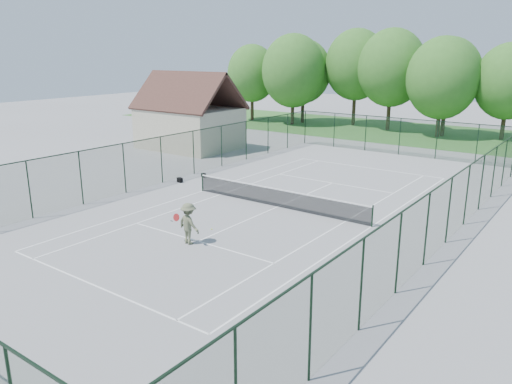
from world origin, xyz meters
TOP-DOWN VIEW (x-y plane):
  - ground at (0.00, 0.00)m, footprint 140.00×140.00m
  - grass_far at (0.00, 30.00)m, footprint 80.00×16.00m
  - court_lines at (0.00, 0.00)m, footprint 11.05×23.85m
  - tennis_net at (0.00, 0.00)m, footprint 11.08×0.08m
  - fence_enclosure at (0.00, 0.00)m, footprint 18.05×36.05m
  - utility_building at (-16.00, 10.00)m, footprint 8.60×6.27m
  - tree_line_far at (0.00, 30.00)m, footprint 39.40×6.40m
  - sports_bag_a at (-8.13, 0.70)m, footprint 0.41×0.28m
  - sports_bag_b at (-7.85, 2.70)m, footprint 0.36×0.27m
  - tennis_player at (-0.13, -6.82)m, footprint 1.89×0.89m

SIDE VIEW (x-z plane):
  - ground at x=0.00m, z-range 0.00..0.00m
  - court_lines at x=0.00m, z-range 0.00..0.01m
  - grass_far at x=0.00m, z-range 0.00..0.01m
  - sports_bag_b at x=-7.85m, z-range 0.00..0.25m
  - sports_bag_a at x=-8.13m, z-range 0.00..0.30m
  - tennis_net at x=0.00m, z-range 0.03..1.13m
  - tennis_player at x=-0.13m, z-range 0.00..1.86m
  - fence_enclosure at x=0.00m, z-range 0.05..3.07m
  - utility_building at x=-16.00m, z-range -0.20..6.44m
  - tree_line_far at x=0.00m, z-range 1.14..10.84m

